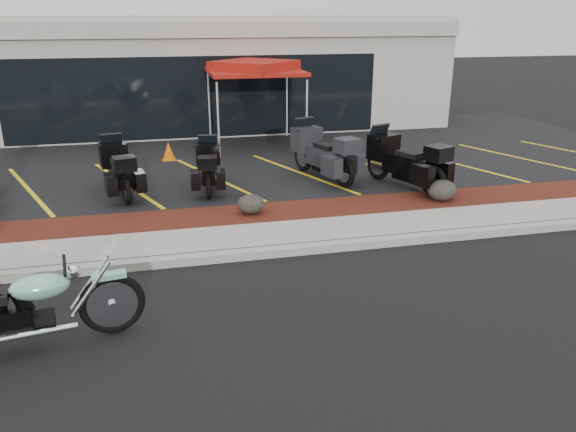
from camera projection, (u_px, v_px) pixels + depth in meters
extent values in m
plane|color=black|center=(254.00, 280.00, 9.03)|extent=(90.00, 90.00, 0.00)
cube|color=gray|center=(246.00, 254.00, 9.83)|extent=(24.00, 0.25, 0.15)
cube|color=gray|center=(240.00, 239.00, 10.47)|extent=(24.00, 1.20, 0.15)
cube|color=#3D100D|center=(231.00, 218.00, 11.57)|extent=(24.00, 1.20, 0.16)
cube|color=black|center=(207.00, 157.00, 16.52)|extent=(26.00, 9.60, 0.15)
cube|color=#A39E93|center=(189.00, 71.00, 21.65)|extent=(18.00, 8.00, 4.00)
cube|color=black|center=(198.00, 98.00, 18.17)|extent=(12.00, 0.06, 2.60)
cube|color=#A39E93|center=(194.00, 29.00, 17.43)|extent=(18.00, 0.30, 0.50)
ellipsoid|color=black|center=(251.00, 204.00, 11.54)|extent=(0.57, 0.47, 0.40)
ellipsoid|color=black|center=(442.00, 190.00, 12.35)|extent=(0.65, 0.55, 0.46)
cone|color=#D65B07|center=(169.00, 151.00, 15.84)|extent=(0.46, 0.46, 0.51)
cylinder|color=silver|center=(215.00, 120.00, 15.92)|extent=(0.06, 0.06, 2.13)
cylinder|color=silver|center=(304.00, 117.00, 16.31)|extent=(0.06, 0.06, 2.13)
cylinder|color=silver|center=(212.00, 106.00, 18.33)|extent=(0.06, 0.06, 2.13)
cylinder|color=silver|center=(290.00, 104.00, 18.72)|extent=(0.06, 0.06, 2.13)
cube|color=maroon|center=(255.00, 72.00, 16.91)|extent=(2.96, 2.96, 0.11)
cube|color=maroon|center=(255.00, 66.00, 16.86)|extent=(2.87, 2.87, 0.32)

